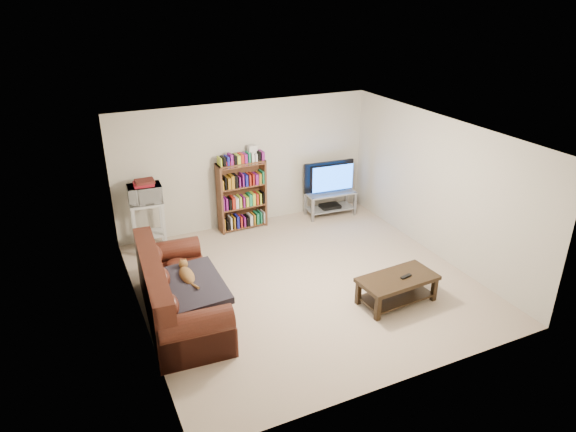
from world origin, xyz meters
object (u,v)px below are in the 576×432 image
sofa (176,298)px  bookshelf (242,195)px  coffee_table (397,285)px  tv_stand (330,199)px

sofa → bookshelf: bookshelf is taller
coffee_table → tv_stand: tv_stand is taller
sofa → coffee_table: size_ratio=1.93×
sofa → bookshelf: (1.88, 2.41, 0.35)m
coffee_table → tv_stand: (0.67, 3.21, 0.04)m
tv_stand → bookshelf: bearing=178.7°
sofa → coffee_table: (3.04, -0.97, -0.04)m
tv_stand → bookshelf: (-1.83, 0.17, 0.35)m
coffee_table → bookshelf: bearing=105.2°
sofa → coffee_table: bearing=-13.7°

